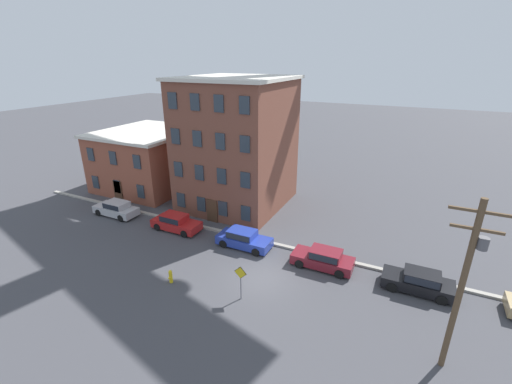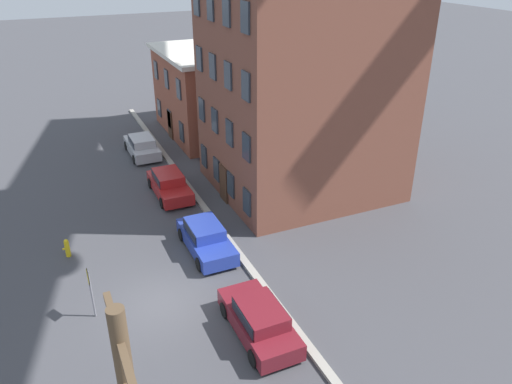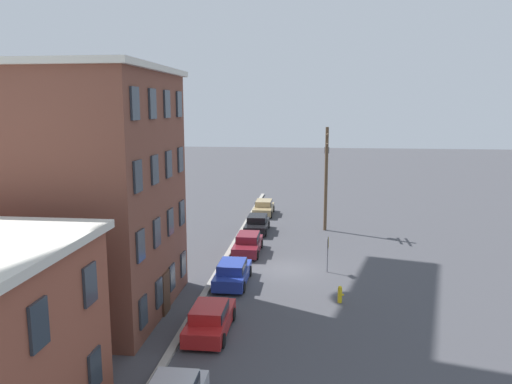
% 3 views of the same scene
% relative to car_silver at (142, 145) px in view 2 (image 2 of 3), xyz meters
% --- Properties ---
extents(ground_plane, '(200.00, 200.00, 0.00)m').
position_rel_car_silver_xyz_m(ground_plane, '(16.91, -3.10, -0.75)').
color(ground_plane, '#424247').
extents(kerb_strip, '(56.00, 0.36, 0.16)m').
position_rel_car_silver_xyz_m(kerb_strip, '(16.91, 1.40, -0.67)').
color(kerb_strip, '#9E998E').
rests_on(kerb_strip, ground_plane).
extents(apartment_corner, '(10.17, 10.97, 6.56)m').
position_rel_car_silver_xyz_m(apartment_corner, '(-2.69, 8.13, 2.54)').
color(apartment_corner, brown).
rests_on(apartment_corner, ground_plane).
extents(apartment_midblock, '(9.80, 10.52, 12.65)m').
position_rel_car_silver_xyz_m(apartment_midblock, '(9.08, 7.90, 5.59)').
color(apartment_midblock, brown).
rests_on(apartment_midblock, ground_plane).
extents(car_silver, '(4.40, 1.92, 1.43)m').
position_rel_car_silver_xyz_m(car_silver, '(0.00, 0.00, 0.00)').
color(car_silver, '#B7B7BC').
rests_on(car_silver, ground_plane).
extents(car_red, '(4.40, 1.92, 1.43)m').
position_rel_car_silver_xyz_m(car_red, '(7.02, 0.10, 0.00)').
color(car_red, '#B21E1E').
rests_on(car_red, ground_plane).
extents(car_blue, '(4.40, 1.92, 1.43)m').
position_rel_car_silver_xyz_m(car_blue, '(13.77, 0.11, 0.00)').
color(car_blue, '#233899').
rests_on(car_blue, ground_plane).
extents(car_maroon, '(4.40, 1.92, 1.43)m').
position_rel_car_silver_xyz_m(car_maroon, '(20.35, 0.03, 0.00)').
color(car_maroon, maroon).
rests_on(car_maroon, ground_plane).
extents(caution_sign, '(0.87, 0.08, 2.40)m').
position_rel_car_silver_xyz_m(caution_sign, '(16.63, -5.70, 0.83)').
color(caution_sign, slate).
rests_on(caution_sign, ground_plane).
extents(fire_hydrant, '(0.24, 0.34, 0.96)m').
position_rel_car_silver_xyz_m(fire_hydrant, '(11.54, -6.25, -0.27)').
color(fire_hydrant, yellow).
rests_on(fire_hydrant, ground_plane).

